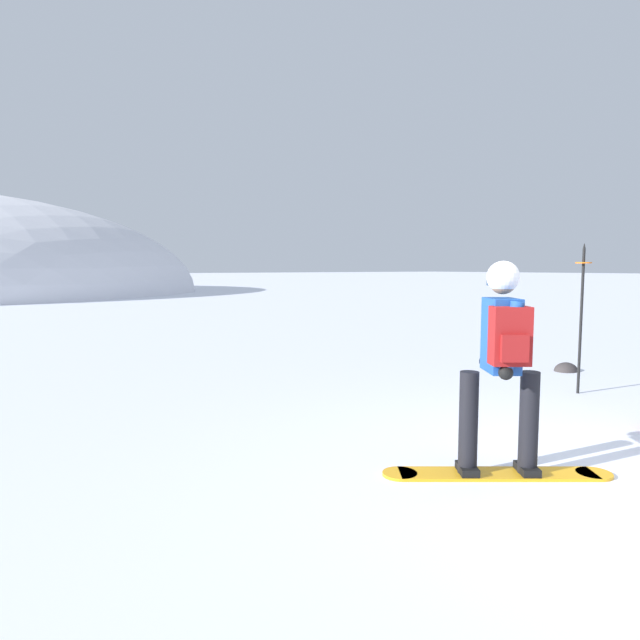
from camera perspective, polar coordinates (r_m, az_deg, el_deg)
The scene contains 4 objects.
ground_plane at distance 4.91m, azimuth 28.30°, elevation -15.06°, with size 300.00×300.00×0.00m, color white.
snowboarder_main at distance 4.57m, azimuth 18.14°, elevation -4.22°, with size 1.57×1.16×1.71m.
piste_marker_near at distance 8.02m, azimuth 25.25°, elevation 1.09°, with size 0.20×0.20×1.98m.
rock_dark at distance 9.79m, azimuth 23.92°, elevation -4.82°, with size 0.40×0.34×0.28m.
Camera 1 is at (-4.12, -2.08, 1.66)m, focal length 31.19 mm.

